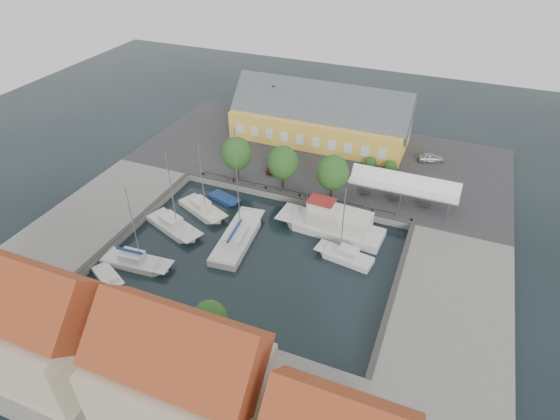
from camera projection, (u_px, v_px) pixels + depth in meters
name	position (u px, v px, depth m)	size (l,w,h in m)	color
ground	(261.00, 247.00, 56.31)	(140.00, 140.00, 0.00)	black
north_quay	(321.00, 158.00, 73.46)	(56.00, 26.00, 1.00)	#2D2D30
west_quay	(102.00, 212.00, 61.29)	(12.00, 24.00, 1.00)	slate
east_quay	(450.00, 306.00, 47.71)	(12.00, 24.00, 1.00)	slate
south_bank	(162.00, 387.00, 40.09)	(56.00, 14.00, 1.00)	slate
quay_edge_fittings	(276.00, 218.00, 59.29)	(56.00, 24.72, 0.40)	#383533
warehouse	(317.00, 119.00, 76.07)	(28.56, 14.00, 9.55)	gold
tent_canopy	(404.00, 185.00, 60.87)	(14.00, 4.00, 2.83)	white
quay_trees	(283.00, 163.00, 63.22)	(18.20, 4.20, 6.30)	black
car_silver	(431.00, 157.00, 71.14)	(1.55, 3.85, 1.31)	#A5A7AD
car_red	(275.00, 165.00, 69.20)	(1.55, 4.45, 1.47)	#4E1212
center_sailboat	(237.00, 239.00, 56.92)	(4.46, 11.65, 15.24)	silver
trawler	(334.00, 225.00, 58.16)	(13.93, 4.87, 5.00)	silver
east_boat_a	(345.00, 257.00, 54.30)	(7.13, 3.30, 9.98)	silver
west_boat_b	(202.00, 210.00, 62.19)	(8.04, 5.54, 10.64)	beige
west_boat_c	(173.00, 227.00, 59.14)	(8.90, 5.58, 11.57)	silver
west_boat_d	(136.00, 263.00, 53.51)	(8.61, 3.15, 11.28)	silver
launch_sw	(108.00, 278.00, 51.76)	(5.20, 3.91, 0.98)	silver
launch_nw	(224.00, 199.00, 64.57)	(5.08, 3.19, 0.88)	navy
townhouses	(156.00, 377.00, 34.74)	(36.30, 8.50, 12.00)	beige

